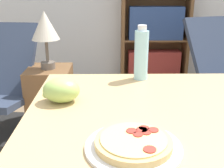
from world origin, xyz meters
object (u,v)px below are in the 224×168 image
Objects in this scene: drink_bottle at (141,54)px; bookshelf at (156,21)px; table_lamp at (45,28)px; pizza_on_plate at (134,144)px; grape_bunch at (61,90)px; side_table at (51,101)px.

drink_bottle is 0.16× the size of bookshelf.
pizza_on_plate is at bearing -69.50° from table_lamp.
bookshelf is at bearing 79.03° from drink_bottle.
bookshelf reaches higher than grape_bunch.
grape_bunch reaches higher than side_table.
bookshelf reaches higher than table_lamp.
bookshelf reaches higher than side_table.
bookshelf reaches higher than pizza_on_plate.
drink_bottle reaches higher than grape_bunch.
side_table is (-0.29, 1.12, -0.54)m from grape_bunch.
grape_bunch is 2.46m from bookshelf.
bookshelf is 1.61m from table_lamp.
bookshelf is (0.74, 2.35, -0.05)m from grape_bunch.
drink_bottle is at bearing -53.82° from side_table.
side_table is 1.28× the size of table_lamp.
drink_bottle is 0.45× the size of side_table.
side_table is at bearing 104.61° from grape_bunch.
pizza_on_plate is 1.06× the size of drink_bottle.
table_lamp is (-0.62, 0.85, -0.01)m from drink_bottle.
drink_bottle is (0.33, 0.27, 0.07)m from grape_bunch.
table_lamp is (0.00, 0.00, 0.59)m from side_table.
drink_bottle is 2.13m from bookshelf.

